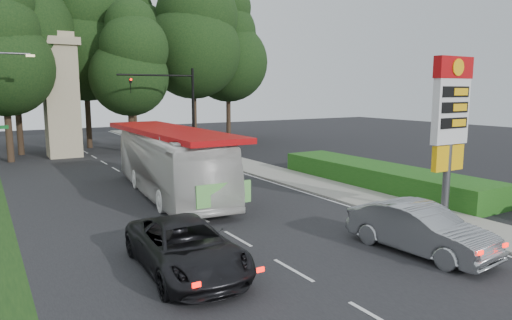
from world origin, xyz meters
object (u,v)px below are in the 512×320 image
suv_charcoal (186,247)px  traffic_signal_mast (178,100)px  gas_station_pylon (451,115)px  transit_bus (170,162)px  monument (61,95)px  sedan_silver (420,229)px

suv_charcoal → traffic_signal_mast: bearing=71.4°
gas_station_pylon → transit_bus: 13.65m
gas_station_pylon → monument: bearing=111.8°
transit_bus → sedan_silver: (4.10, -12.57, -0.91)m
gas_station_pylon → monument: monument is taller
gas_station_pylon → suv_charcoal: bearing=179.2°
monument → suv_charcoal: monument is taller
sedan_silver → suv_charcoal: 7.84m
monument → sedan_silver: bearing=-77.7°
transit_bus → suv_charcoal: transit_bus is taller
monument → transit_bus: monument is taller
sedan_silver → gas_station_pylon: bearing=22.1°
transit_bus → suv_charcoal: bearing=-102.8°
gas_station_pylon → transit_bus: gas_station_pylon is taller
sedan_silver → suv_charcoal: sedan_silver is taller
transit_bus → gas_station_pylon: bearing=-44.0°
gas_station_pylon → suv_charcoal: (-12.00, 0.18, -3.67)m
monument → sedan_silver: 31.41m
monument → gas_station_pylon: bearing=-68.2°
monument → suv_charcoal: bearing=-91.6°
gas_station_pylon → traffic_signal_mast: (-3.52, 22.00, 0.22)m
gas_station_pylon → transit_bus: size_ratio=0.55×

